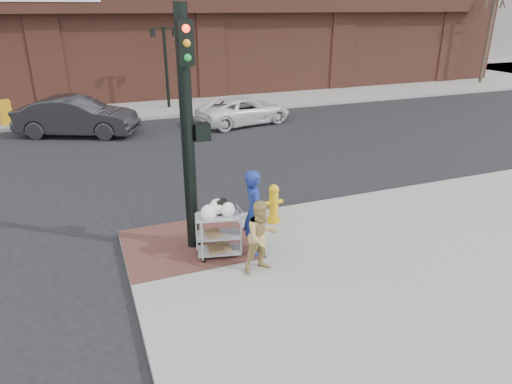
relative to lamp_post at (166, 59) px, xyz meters
name	(u,v)px	position (x,y,z in m)	size (l,w,h in m)	color
ground	(227,264)	(-2.00, -16.00, -2.62)	(220.00, 220.00, 0.00)	black
sidewalk_far	(249,66)	(10.50, 16.00, -2.54)	(65.00, 36.00, 0.15)	gray
brick_curb_ramp	(188,244)	(-2.60, -15.10, -2.46)	(2.80, 2.40, 0.01)	#4D2924
lamp_post	(166,59)	(0.00, 0.00, 0.00)	(1.32, 0.22, 4.00)	black
traffic_signal_pole	(188,127)	(-2.48, -15.23, 0.21)	(0.61, 0.51, 5.00)	black
woman_blue	(254,212)	(-1.35, -15.96, -1.53)	(0.68, 0.45, 1.87)	navy
pedestrian_tan	(262,237)	(-1.48, -16.69, -1.72)	(0.73, 0.57, 1.49)	tan
sedan_dark	(77,117)	(-4.59, -3.78, -1.81)	(1.71, 4.90, 1.61)	black
minivan_white	(244,111)	(2.64, -4.37, -2.01)	(2.02, 4.39, 1.22)	silver
utility_cart	(219,231)	(-2.10, -15.81, -1.90)	(0.98, 0.69, 1.24)	gray
fire_hydrant	(274,203)	(-0.38, -14.74, -1.97)	(0.46, 0.32, 0.98)	gold
newsbox_yellow	(5,112)	(-7.53, -1.20, -1.92)	(0.46, 0.41, 1.09)	#C48915
newsbox_blue	(6,113)	(-7.56, -0.85, -2.00)	(0.39, 0.35, 0.93)	#193DA6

